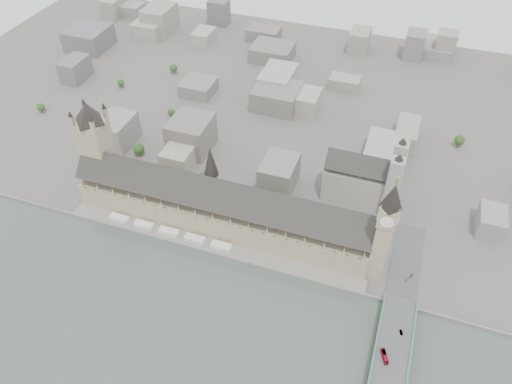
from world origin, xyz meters
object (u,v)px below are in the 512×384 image
(palace_of_westminster, at_px, (221,207))
(car_silver, at_px, (401,332))
(red_bus_north, at_px, (385,356))
(westminster_abbey, at_px, (364,179))
(elizabeth_tower, at_px, (385,227))
(car_approach, at_px, (411,276))
(victoria_tower, at_px, (96,145))

(palace_of_westminster, relative_size, car_silver, 61.18)
(red_bus_north, bearing_deg, westminster_abbey, 83.09)
(elizabeth_tower, bearing_deg, westminster_abbey, 107.29)
(palace_of_westminster, xyz_separation_m, elizabeth_tower, (138.00, -11.70, 35.38))
(elizabeth_tower, xyz_separation_m, car_approach, (28.62, 0.11, -47.12))
(westminster_abbey, xyz_separation_m, car_silver, (54.61, -140.46, -14.12))
(palace_of_westminster, xyz_separation_m, car_silver, (165.54, -65.16, -11.74))
(westminster_abbey, distance_m, car_silver, 151.36)
(elizabeth_tower, relative_size, car_silver, 24.82)
(palace_of_westminster, distance_m, red_bus_north, 180.60)
(victoria_tower, relative_size, westminster_abbey, 1.47)
(westminster_abbey, height_order, car_silver, westminster_abbey)
(palace_of_westminster, relative_size, red_bus_north, 22.18)
(red_bus_north, bearing_deg, elizabeth_tower, 81.29)
(elizabeth_tower, bearing_deg, victoria_tower, 176.04)
(elizabeth_tower, xyz_separation_m, red_bus_north, (19.04, -76.83, -46.17))
(red_bus_north, relative_size, car_silver, 2.76)
(elizabeth_tower, height_order, red_bus_north, elizabeth_tower)
(victoria_tower, relative_size, car_approach, 20.20)
(palace_of_westminster, distance_m, victoria_tower, 126.41)
(elizabeth_tower, height_order, car_silver, elizabeth_tower)
(palace_of_westminster, xyz_separation_m, car_approach, (166.62, -11.59, -11.74))
(car_approach, bearing_deg, palace_of_westminster, -164.09)
(westminster_abbey, distance_m, red_bus_north, 170.70)
(victoria_tower, bearing_deg, palace_of_westminster, -2.96)
(victoria_tower, bearing_deg, westminster_abbey, 16.50)
(car_silver, bearing_deg, car_approach, 69.05)
(elizabeth_tower, relative_size, car_approach, 21.71)
(red_bus_north, bearing_deg, car_approach, 60.27)
(westminster_abbey, bearing_deg, victoria_tower, -163.50)
(westminster_abbey, xyz_separation_m, car_approach, (55.70, -86.89, -14.11))
(palace_of_westminster, xyz_separation_m, victoria_tower, (-122.00, 6.30, 32.50))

